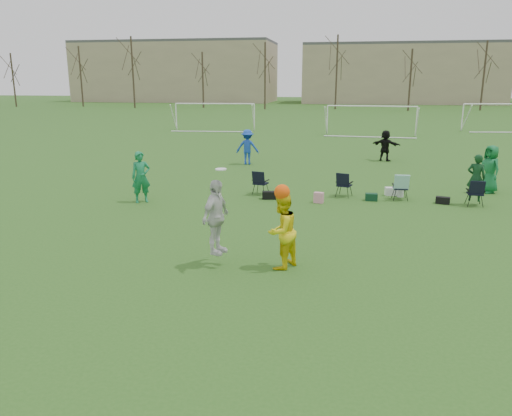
% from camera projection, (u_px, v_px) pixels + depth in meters
% --- Properties ---
extents(ground, '(260.00, 260.00, 0.00)m').
position_uv_depth(ground, '(254.00, 269.00, 12.18)').
color(ground, '#2A591B').
rests_on(ground, ground).
extents(fielder_green_near, '(0.84, 0.77, 1.93)m').
position_uv_depth(fielder_green_near, '(141.00, 177.00, 18.68)').
color(fielder_green_near, '#167C49').
rests_on(fielder_green_near, ground).
extents(fielder_blue, '(1.27, 0.79, 1.89)m').
position_uv_depth(fielder_blue, '(247.00, 147.00, 27.24)').
color(fielder_blue, '#1843B8').
rests_on(fielder_blue, ground).
extents(fielder_green_far, '(1.02, 1.14, 1.95)m').
position_uv_depth(fielder_green_far, '(490.00, 169.00, 20.29)').
color(fielder_green_far, '#126632').
rests_on(fielder_green_far, ground).
extents(fielder_black, '(1.69, 1.17, 1.76)m').
position_uv_depth(fielder_black, '(385.00, 145.00, 28.42)').
color(fielder_black, black).
rests_on(fielder_black, ground).
extents(center_contest, '(2.49, 1.32, 2.46)m').
position_uv_depth(center_contest, '(254.00, 224.00, 12.09)').
color(center_contest, silver).
rests_on(center_contest, ground).
extents(sideline_setup, '(8.80, 2.13, 1.89)m').
position_uv_depth(sideline_setup, '(390.00, 186.00, 19.11)').
color(sideline_setup, '#0F381A').
rests_on(sideline_setup, ground).
extents(goal_left, '(7.39, 0.76, 2.46)m').
position_uv_depth(goal_left, '(215.00, 109.00, 45.84)').
color(goal_left, white).
rests_on(goal_left, ground).
extents(goal_mid, '(7.40, 0.63, 2.46)m').
position_uv_depth(goal_mid, '(371.00, 112.00, 41.50)').
color(goal_mid, white).
rests_on(goal_mid, ground).
extents(goal_right, '(7.35, 1.14, 2.46)m').
position_uv_depth(goal_right, '(504.00, 109.00, 45.13)').
color(goal_right, white).
rests_on(goal_right, ground).
extents(tree_line, '(110.28, 3.28, 11.40)m').
position_uv_depth(tree_line, '(338.00, 76.00, 77.43)').
color(tree_line, '#382B21').
rests_on(tree_line, ground).
extents(building_row, '(126.00, 16.00, 13.00)m').
position_uv_depth(building_row, '(373.00, 73.00, 101.00)').
color(building_row, tan).
rests_on(building_row, ground).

